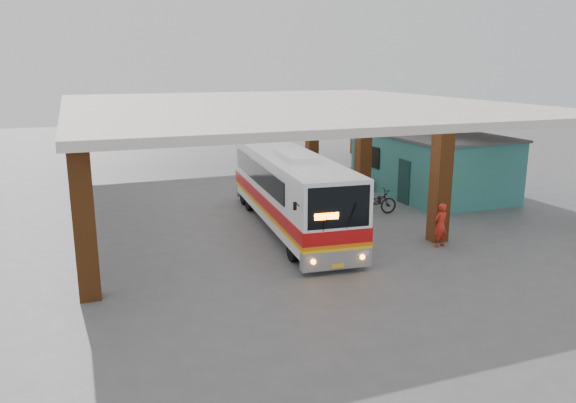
# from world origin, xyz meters

# --- Properties ---
(ground) EXTENTS (90.00, 90.00, 0.00)m
(ground) POSITION_xyz_m (0.00, 0.00, 0.00)
(ground) COLOR #515154
(ground) RESTS_ON ground
(brick_columns) EXTENTS (20.10, 21.60, 4.35)m
(brick_columns) POSITION_xyz_m (1.43, 5.00, 2.17)
(brick_columns) COLOR brown
(brick_columns) RESTS_ON ground
(canopy_roof) EXTENTS (21.00, 23.00, 0.30)m
(canopy_roof) POSITION_xyz_m (0.50, 6.50, 4.50)
(canopy_roof) COLOR silver
(canopy_roof) RESTS_ON brick_columns
(shop_building) EXTENTS (5.20, 8.20, 3.11)m
(shop_building) POSITION_xyz_m (7.49, 4.00, 1.56)
(shop_building) COLOR #2F7773
(shop_building) RESTS_ON ground
(coach_bus) EXTENTS (3.29, 11.24, 3.23)m
(coach_bus) POSITION_xyz_m (-1.62, 0.56, 1.61)
(coach_bus) COLOR white
(coach_bus) RESTS_ON ground
(motorcycle) EXTENTS (2.22, 0.95, 1.13)m
(motorcycle) POSITION_xyz_m (2.63, 1.21, 0.57)
(motorcycle) COLOR black
(motorcycle) RESTS_ON ground
(pedestrian) EXTENTS (0.65, 0.48, 1.64)m
(pedestrian) POSITION_xyz_m (2.64, -3.66, 0.82)
(pedestrian) COLOR red
(pedestrian) RESTS_ON ground
(red_chair) EXTENTS (0.47, 0.47, 0.72)m
(red_chair) POSITION_xyz_m (4.64, 5.42, 0.33)
(red_chair) COLOR red
(red_chair) RESTS_ON ground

